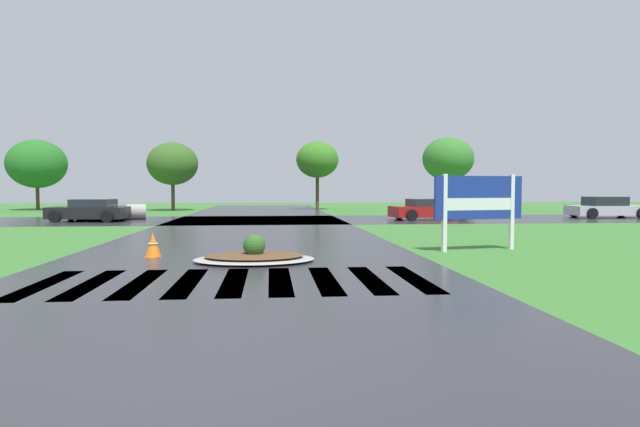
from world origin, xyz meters
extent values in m
cube|color=#38722D|center=(0.00, 0.00, -0.05)|extent=(120.00, 120.00, 0.10)
cube|color=#2B2B30|center=(0.00, 10.00, 0.00)|extent=(9.52, 80.00, 0.01)
cube|color=#2B2B30|center=(0.00, 25.63, 0.00)|extent=(90.00, 8.57, 0.01)
cube|color=white|center=(-3.60, 5.68, 0.00)|extent=(0.45, 3.31, 0.01)
cube|color=white|center=(-2.70, 5.68, 0.00)|extent=(0.45, 3.31, 0.01)
cube|color=white|center=(-1.80, 5.68, 0.00)|extent=(0.45, 3.31, 0.01)
cube|color=white|center=(-0.90, 5.68, 0.00)|extent=(0.45, 3.31, 0.01)
cube|color=white|center=(0.00, 5.68, 0.00)|extent=(0.45, 3.31, 0.01)
cube|color=white|center=(0.90, 5.68, 0.00)|extent=(0.45, 3.31, 0.01)
cube|color=white|center=(1.80, 5.68, 0.00)|extent=(0.45, 3.31, 0.01)
cube|color=white|center=(2.70, 5.68, 0.00)|extent=(0.45, 3.31, 0.01)
cube|color=white|center=(3.60, 5.68, 0.00)|extent=(0.45, 3.31, 0.01)
cube|color=white|center=(7.88, 10.45, 1.12)|extent=(0.14, 0.14, 2.24)
cube|color=white|center=(5.69, 10.06, 1.12)|extent=(0.14, 0.14, 2.24)
cube|color=navy|center=(6.79, 10.26, 1.55)|extent=(2.82, 0.59, 1.27)
cube|color=white|center=(6.79, 10.26, 1.36)|extent=(2.15, 0.48, 0.35)
ellipsoid|color=#9E9B93|center=(0.31, 8.53, 0.06)|extent=(3.01, 2.16, 0.12)
ellipsoid|color=brown|center=(0.31, 8.53, 0.15)|extent=(2.47, 1.77, 0.10)
sphere|color=#2D6023|center=(0.31, 8.53, 0.40)|extent=(0.56, 0.56, 0.56)
cube|color=black|center=(-9.10, 25.15, 0.48)|extent=(4.11, 2.13, 0.62)
cube|color=#1E232B|center=(-8.83, 25.14, 1.00)|extent=(2.16, 1.78, 0.42)
cylinder|color=black|center=(-10.52, 24.27, 0.32)|extent=(0.65, 0.26, 0.64)
cylinder|color=black|center=(-10.39, 26.22, 0.32)|extent=(0.65, 0.26, 0.64)
cylinder|color=black|center=(-7.81, 24.09, 0.32)|extent=(0.65, 0.26, 0.64)
cylinder|color=black|center=(-7.68, 26.04, 0.32)|extent=(0.65, 0.26, 0.64)
cube|color=#B7B7BF|center=(21.18, 25.89, 0.46)|extent=(4.61, 1.83, 0.57)
cube|color=#1E232B|center=(21.01, 25.89, 1.01)|extent=(2.13, 1.60, 0.55)
cylinder|color=black|center=(22.74, 26.84, 0.32)|extent=(0.64, 0.22, 0.64)
cylinder|color=black|center=(19.61, 26.81, 0.32)|extent=(0.64, 0.22, 0.64)
cylinder|color=black|center=(19.62, 24.94, 0.32)|extent=(0.64, 0.22, 0.64)
cube|color=maroon|center=(9.90, 25.05, 0.47)|extent=(4.79, 2.38, 0.61)
cube|color=#1E232B|center=(9.74, 25.02, 0.99)|extent=(2.37, 1.84, 0.41)
cylinder|color=black|center=(11.32, 26.17, 0.32)|extent=(0.66, 0.31, 0.64)
cylinder|color=black|center=(11.57, 24.35, 0.32)|extent=(0.66, 0.31, 0.64)
cylinder|color=black|center=(8.23, 25.75, 0.32)|extent=(0.66, 0.31, 0.64)
cylinder|color=black|center=(8.48, 23.92, 0.32)|extent=(0.66, 0.31, 0.64)
cylinder|color=#9E9B93|center=(-9.26, 26.33, 0.44)|extent=(1.87, 1.28, 0.88)
cylinder|color=#9E9B93|center=(-8.29, 26.58, 0.44)|extent=(1.87, 1.28, 0.88)
cylinder|color=#9E9B93|center=(-7.32, 26.83, 0.44)|extent=(1.87, 1.28, 0.88)
cone|color=orange|center=(-2.38, 9.61, 0.33)|extent=(0.42, 0.42, 0.66)
torus|color=white|center=(-2.38, 9.61, 0.36)|extent=(0.26, 0.26, 0.04)
cube|color=orange|center=(-2.38, 9.61, 0.01)|extent=(0.36, 0.36, 0.03)
cylinder|color=#4C3823|center=(-18.08, 40.53, 1.07)|extent=(0.28, 0.28, 2.15)
ellipsoid|color=#236A22|center=(-18.08, 40.53, 3.76)|extent=(4.60, 4.60, 3.91)
cylinder|color=#4C3823|center=(-6.96, 38.55, 1.17)|extent=(0.28, 0.28, 2.34)
ellipsoid|color=#345D21|center=(-6.96, 38.55, 3.73)|extent=(3.97, 3.97, 3.38)
cylinder|color=#4C3823|center=(4.63, 39.29, 1.46)|extent=(0.28, 0.28, 2.91)
ellipsoid|color=#347420|center=(4.63, 39.29, 4.14)|extent=(3.49, 3.49, 2.97)
cylinder|color=#4C3823|center=(16.18, 40.60, 1.40)|extent=(0.28, 0.28, 2.79)
ellipsoid|color=#337429|center=(16.18, 40.60, 4.34)|extent=(4.42, 4.42, 3.76)
camera|label=1|loc=(0.71, -4.86, 1.85)|focal=30.05mm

